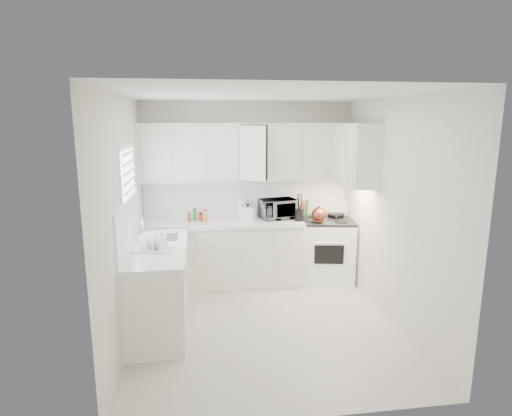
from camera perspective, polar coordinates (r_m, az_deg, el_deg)
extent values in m
plane|color=beige|center=(5.10, 1.14, -15.53)|extent=(3.20, 3.20, 0.00)
plane|color=white|center=(4.54, 1.28, 15.07)|extent=(3.20, 3.20, 0.00)
plane|color=beige|center=(6.20, -1.16, 2.13)|extent=(3.00, 0.00, 3.00)
plane|color=beige|center=(3.14, 5.91, -7.62)|extent=(3.00, 0.00, 3.00)
plane|color=beige|center=(4.66, -17.35, -1.67)|extent=(0.00, 3.20, 3.20)
plane|color=beige|center=(5.10, 18.07, -0.56)|extent=(0.00, 3.20, 3.20)
cube|color=silver|center=(5.94, -4.52, -2.02)|extent=(2.24, 0.64, 0.05)
cube|color=silver|center=(4.90, -13.12, -5.30)|extent=(0.64, 1.62, 0.05)
cube|color=silver|center=(6.21, -1.15, 1.44)|extent=(2.98, 0.02, 0.55)
cube|color=silver|center=(4.86, -16.81, -1.98)|extent=(0.02, 1.60, 0.55)
imported|color=gray|center=(6.07, 2.99, 0.18)|extent=(0.55, 0.39, 0.34)
cylinder|color=white|center=(6.15, -2.01, 0.00)|extent=(0.12, 0.12, 0.27)
cylinder|color=brown|center=(6.04, -8.97, -1.03)|extent=(0.06, 0.06, 0.13)
cylinder|color=#2A7F40|center=(5.95, -8.26, -1.20)|extent=(0.06, 0.06, 0.13)
cylinder|color=red|center=(6.04, -7.55, -0.99)|extent=(0.06, 0.06, 0.13)
cylinder|color=gold|center=(5.95, -6.82, -1.16)|extent=(0.06, 0.06, 0.13)
cylinder|color=red|center=(6.21, 4.32, -0.28)|extent=(0.06, 0.06, 0.19)
cylinder|color=gold|center=(6.17, 4.94, -0.38)|extent=(0.06, 0.06, 0.19)
cylinder|color=#534117|center=(6.24, 5.31, -0.25)|extent=(0.06, 0.06, 0.19)
cylinder|color=black|center=(6.19, 5.93, -0.35)|extent=(0.06, 0.06, 0.19)
cylinder|color=brown|center=(6.26, 6.29, -0.22)|extent=(0.06, 0.06, 0.19)
cylinder|color=#2A7F40|center=(6.22, 6.92, -0.32)|extent=(0.06, 0.06, 0.19)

